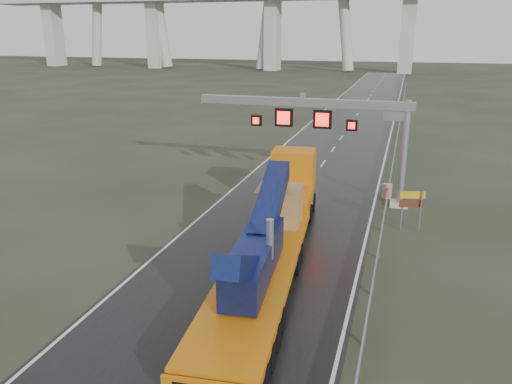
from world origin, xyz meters
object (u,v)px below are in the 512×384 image
(exit_sign_pair, at_px, (412,203))
(striped_barrier, at_px, (387,191))
(sign_gantry, at_px, (333,121))
(heavy_haul_truck, at_px, (275,221))

(exit_sign_pair, height_order, striped_barrier, exit_sign_pair)
(sign_gantry, relative_size, exit_sign_pair, 5.90)
(heavy_haul_truck, height_order, striped_barrier, heavy_haul_truck)
(heavy_haul_truck, bearing_deg, sign_gantry, 76.68)
(sign_gantry, distance_m, exit_sign_pair, 8.09)
(heavy_haul_truck, bearing_deg, exit_sign_pair, 32.86)
(sign_gantry, height_order, heavy_haul_truck, sign_gantry)
(exit_sign_pair, bearing_deg, sign_gantry, 126.75)
(sign_gantry, distance_m, heavy_haul_truck, 10.69)
(striped_barrier, bearing_deg, sign_gantry, -165.37)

